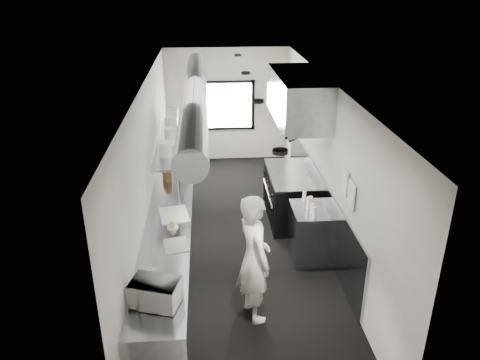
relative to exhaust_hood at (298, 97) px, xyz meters
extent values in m
cube|color=black|center=(-1.10, -0.70, -2.39)|extent=(3.00, 8.00, 0.01)
cube|color=beige|center=(-1.10, -0.70, 0.41)|extent=(3.00, 8.00, 0.01)
cube|color=silver|center=(-1.10, 3.30, -0.99)|extent=(3.00, 0.02, 2.80)
cube|color=silver|center=(-1.10, -4.70, -0.99)|extent=(3.00, 0.02, 2.80)
cube|color=silver|center=(-2.60, -0.70, -0.99)|extent=(0.02, 8.00, 2.80)
cube|color=silver|center=(0.40, -0.70, -0.99)|extent=(0.02, 8.00, 2.80)
cube|color=gray|center=(0.38, -0.40, -1.84)|extent=(0.03, 5.50, 1.10)
cylinder|color=gray|center=(-1.80, -0.30, 0.16)|extent=(0.40, 6.40, 0.40)
cube|color=white|center=(-1.10, 3.26, -0.99)|extent=(1.20, 0.03, 1.10)
cube|color=black|center=(-1.10, 3.28, -0.42)|extent=(1.36, 0.03, 0.08)
cube|color=black|center=(-1.10, 3.28, -1.57)|extent=(1.36, 0.03, 0.08)
cube|color=black|center=(-1.74, 3.28, -0.99)|extent=(0.08, 0.03, 1.25)
cube|color=black|center=(-0.46, 3.28, -0.99)|extent=(0.08, 0.03, 1.25)
cube|color=gray|center=(0.00, 0.00, 0.01)|extent=(0.80, 2.20, 0.80)
cube|color=gray|center=(-0.38, 0.00, -0.38)|extent=(0.05, 2.20, 0.05)
cube|color=black|center=(-0.08, 0.00, -0.33)|extent=(0.50, 2.10, 0.28)
cube|color=gray|center=(-2.25, -1.20, -1.94)|extent=(0.70, 6.00, 0.90)
cube|color=gray|center=(-2.30, 0.30, -0.84)|extent=(0.45, 3.00, 0.04)
cylinder|color=gray|center=(-2.10, -1.10, -1.17)|extent=(0.04, 0.04, 0.66)
cylinder|color=gray|center=(-2.10, 0.30, -1.17)|extent=(0.04, 0.04, 0.66)
cylinder|color=gray|center=(-2.10, 1.70, -1.17)|extent=(0.04, 0.04, 0.66)
cube|color=black|center=(-0.05, 0.00, -1.94)|extent=(0.85, 1.60, 0.90)
cube|color=gray|center=(-0.05, 0.00, -1.47)|extent=(0.85, 1.60, 0.04)
cube|color=gray|center=(-0.46, 0.00, -1.94)|extent=(0.03, 1.55, 0.80)
cylinder|color=gray|center=(-0.49, 0.00, -1.84)|extent=(0.03, 1.30, 0.03)
cube|color=gray|center=(0.05, -1.40, -1.94)|extent=(0.65, 0.80, 0.90)
cube|color=gray|center=(-2.25, 2.50, -1.94)|extent=(0.70, 1.20, 0.90)
cube|color=silver|center=(0.37, -1.90, -0.79)|extent=(0.02, 0.28, 0.38)
cube|color=silver|center=(0.37, -2.25, -0.84)|extent=(0.02, 0.28, 0.38)
imported|color=silver|center=(-1.04, -2.78, -1.47)|extent=(0.63, 0.77, 1.84)
imported|color=silver|center=(-2.26, -3.59, -1.34)|extent=(0.60, 0.52, 0.31)
cylinder|color=#A9B1A3|center=(-2.36, -3.07, -1.44)|extent=(0.19, 0.19, 0.11)
cylinder|color=#A9B1A3|center=(-2.40, -3.33, -1.44)|extent=(0.16, 0.16, 0.10)
cube|color=beige|center=(-2.09, -2.35, -1.49)|extent=(0.39, 0.46, 0.01)
cylinder|color=white|center=(-2.17, -1.84, -1.48)|extent=(0.19, 0.19, 0.01)
sphere|color=tan|center=(-2.17, -1.84, -1.43)|extent=(0.10, 0.10, 0.10)
cube|color=silver|center=(-2.17, -1.44, -1.48)|extent=(0.53, 0.64, 0.02)
cube|color=brown|center=(-2.37, -0.05, -1.37)|extent=(0.18, 0.25, 0.24)
cylinder|color=white|center=(-2.32, -0.57, -0.70)|extent=(0.24, 0.24, 0.25)
cylinder|color=white|center=(-2.27, 0.06, -0.68)|extent=(0.24, 0.24, 0.28)
cylinder|color=white|center=(-2.29, 0.61, -0.65)|extent=(0.25, 0.25, 0.34)
cylinder|color=white|center=(-2.30, 1.07, -0.63)|extent=(0.25, 0.25, 0.37)
cylinder|color=silver|center=(0.01, -1.71, -1.39)|extent=(0.07, 0.07, 0.20)
cylinder|color=silver|center=(0.00, -1.54, -1.41)|extent=(0.06, 0.06, 0.17)
cylinder|color=silver|center=(-0.02, -1.37, -1.39)|extent=(0.08, 0.08, 0.20)
cylinder|color=silver|center=(0.04, -1.29, -1.41)|extent=(0.07, 0.07, 0.17)
cylinder|color=silver|center=(-0.03, -1.10, -1.40)|extent=(0.06, 0.06, 0.18)
camera|label=1|loc=(-1.62, -7.99, 1.99)|focal=34.94mm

